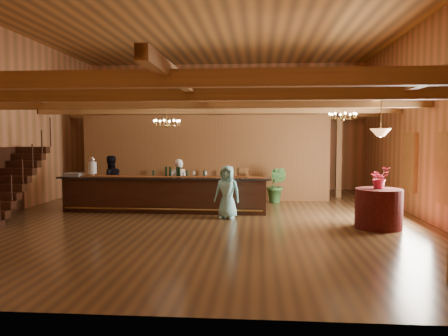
# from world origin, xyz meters

# --- Properties ---
(floor) EXTENTS (14.00, 14.00, 0.00)m
(floor) POSITION_xyz_m (0.00, 0.00, 0.00)
(floor) COLOR brown
(floor) RESTS_ON ground
(ceiling) EXTENTS (14.00, 14.00, 0.00)m
(ceiling) POSITION_xyz_m (0.00, 0.00, 5.50)
(ceiling) COLOR #AC6E33
(ceiling) RESTS_ON wall_back
(wall_back) EXTENTS (12.00, 0.10, 5.50)m
(wall_back) POSITION_xyz_m (0.00, 7.00, 2.75)
(wall_back) COLOR #BE754E
(wall_back) RESTS_ON floor
(wall_front) EXTENTS (12.00, 0.10, 5.50)m
(wall_front) POSITION_xyz_m (0.00, -7.00, 2.75)
(wall_front) COLOR #BE754E
(wall_front) RESTS_ON floor
(wall_left) EXTENTS (0.10, 14.00, 5.50)m
(wall_left) POSITION_xyz_m (-6.00, 0.00, 2.75)
(wall_left) COLOR #BE754E
(wall_left) RESTS_ON floor
(wall_right) EXTENTS (0.10, 14.00, 5.50)m
(wall_right) POSITION_xyz_m (6.00, 0.00, 2.75)
(wall_right) COLOR #BE754E
(wall_right) RESTS_ON floor
(beam_grid) EXTENTS (11.90, 13.90, 0.39)m
(beam_grid) POSITION_xyz_m (0.00, 0.51, 3.24)
(beam_grid) COLOR #A47437
(beam_grid) RESTS_ON wall_left
(support_posts) EXTENTS (9.20, 10.20, 3.20)m
(support_posts) POSITION_xyz_m (0.00, -0.50, 1.60)
(support_posts) COLOR #A47437
(support_posts) RESTS_ON floor
(partition_wall) EXTENTS (9.00, 0.18, 3.10)m
(partition_wall) POSITION_xyz_m (-0.50, 3.50, 1.55)
(partition_wall) COLOR brown
(partition_wall) RESTS_ON floor
(window_right_front) EXTENTS (0.12, 1.05, 1.75)m
(window_right_front) POSITION_xyz_m (5.95, -1.60, 1.55)
(window_right_front) COLOR white
(window_right_front) RESTS_ON wall_right
(window_right_back) EXTENTS (0.12, 1.05, 1.75)m
(window_right_back) POSITION_xyz_m (5.95, 1.00, 1.55)
(window_right_back) COLOR white
(window_right_back) RESTS_ON wall_right
(staircase) EXTENTS (1.00, 2.80, 2.00)m
(staircase) POSITION_xyz_m (-5.45, -0.74, 1.00)
(staircase) COLOR black
(staircase) RESTS_ON floor
(backroom_boxes) EXTENTS (4.10, 0.60, 1.10)m
(backroom_boxes) POSITION_xyz_m (-0.29, 5.50, 0.53)
(backroom_boxes) COLOR black
(backroom_boxes) RESTS_ON floor
(tasting_bar) EXTENTS (6.53, 0.99, 1.10)m
(tasting_bar) POSITION_xyz_m (-1.40, 0.72, 0.55)
(tasting_bar) COLOR black
(tasting_bar) RESTS_ON floor
(beverage_dispenser) EXTENTS (0.26, 0.26, 0.60)m
(beverage_dispenser) POSITION_xyz_m (-3.69, 0.83, 1.37)
(beverage_dispenser) COLOR silver
(beverage_dispenser) RESTS_ON tasting_bar
(glass_rack_tray) EXTENTS (0.50, 0.50, 0.10)m
(glass_rack_tray) POSITION_xyz_m (-4.25, 0.74, 1.14)
(glass_rack_tray) COLOR gray
(glass_rack_tray) RESTS_ON tasting_bar
(raffle_drum) EXTENTS (0.34, 0.24, 0.30)m
(raffle_drum) POSITION_xyz_m (1.00, 0.61, 1.26)
(raffle_drum) COLOR #915A2D
(raffle_drum) RESTS_ON tasting_bar
(bar_bottle_0) EXTENTS (0.07, 0.07, 0.30)m
(bar_bottle_0) POSITION_xyz_m (-1.37, 0.84, 1.24)
(bar_bottle_0) COLOR black
(bar_bottle_0) RESTS_ON tasting_bar
(bar_bottle_1) EXTENTS (0.07, 0.07, 0.30)m
(bar_bottle_1) POSITION_xyz_m (-1.25, 0.84, 1.24)
(bar_bottle_1) COLOR black
(bar_bottle_1) RESTS_ON tasting_bar
(bar_bottle_2) EXTENTS (0.07, 0.07, 0.30)m
(bar_bottle_2) POSITION_xyz_m (-1.02, 0.84, 1.24)
(bar_bottle_2) COLOR black
(bar_bottle_2) RESTS_ON tasting_bar
(bar_bottle_3) EXTENTS (0.07, 0.07, 0.30)m
(bar_bottle_3) POSITION_xyz_m (-0.95, 0.83, 1.24)
(bar_bottle_3) COLOR black
(bar_bottle_3) RESTS_ON tasting_bar
(backbar_shelf) EXTENTS (2.91, 0.71, 0.81)m
(backbar_shelf) POSITION_xyz_m (-1.11, 3.24, 0.41)
(backbar_shelf) COLOR black
(backbar_shelf) RESTS_ON floor
(round_table) EXTENTS (1.15, 1.15, 1.00)m
(round_table) POSITION_xyz_m (4.47, -1.22, 0.50)
(round_table) COLOR #571518
(round_table) RESTS_ON floor
(chandelier_left) EXTENTS (0.80, 0.80, 0.63)m
(chandelier_left) POSITION_xyz_m (-1.31, 0.74, 2.73)
(chandelier_left) COLOR #A68340
(chandelier_left) RESTS_ON beam_grid
(chandelier_right) EXTENTS (0.80, 0.80, 0.44)m
(chandelier_right) POSITION_xyz_m (3.93, 0.84, 2.92)
(chandelier_right) COLOR #A68340
(chandelier_right) RESTS_ON beam_grid
(pendant_lamp) EXTENTS (0.52, 0.52, 0.90)m
(pendant_lamp) POSITION_xyz_m (4.47, -1.22, 2.40)
(pendant_lamp) COLOR #A68340
(pendant_lamp) RESTS_ON beam_grid
(bartender) EXTENTS (0.61, 0.43, 1.60)m
(bartender) POSITION_xyz_m (-1.08, 1.37, 0.80)
(bartender) COLOR white
(bartender) RESTS_ON floor
(staff_second) EXTENTS (1.04, 0.99, 1.69)m
(staff_second) POSITION_xyz_m (-3.39, 1.58, 0.84)
(staff_second) COLOR black
(staff_second) RESTS_ON floor
(guest) EXTENTS (0.83, 0.64, 1.50)m
(guest) POSITION_xyz_m (0.59, -0.18, 0.75)
(guest) COLOR #86DEE5
(guest) RESTS_ON floor
(floor_plant) EXTENTS (0.85, 0.77, 1.26)m
(floor_plant) POSITION_xyz_m (2.10, 2.89, 0.63)
(floor_plant) COLOR #32632C
(floor_plant) RESTS_ON floor
(table_flowers) EXTENTS (0.63, 0.59, 0.55)m
(table_flowers) POSITION_xyz_m (4.49, -1.15, 1.27)
(table_flowers) COLOR #D52C50
(table_flowers) RESTS_ON round_table
(table_vase) EXTENTS (0.16, 0.16, 0.29)m
(table_vase) POSITION_xyz_m (4.44, -1.14, 1.14)
(table_vase) COLOR #A68340
(table_vase) RESTS_ON round_table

